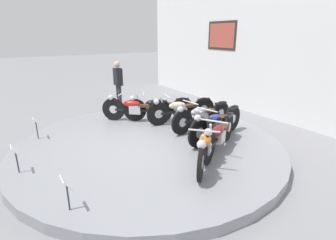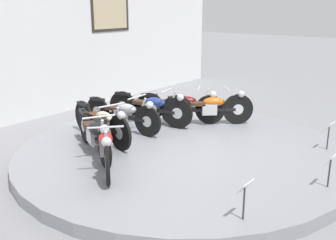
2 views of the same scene
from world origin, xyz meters
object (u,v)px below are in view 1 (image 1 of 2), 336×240
(motorcycle_black, at_px, (157,107))
(visitor_standing, at_px, (118,82))
(motorcycle_maroon, at_px, (219,134))
(info_placard_front_left, at_px, (36,124))
(motorcycle_blue, at_px, (216,123))
(info_placard_front_centre, at_px, (16,154))
(motorcycle_red, at_px, (135,108))
(motorcycle_silver, at_px, (201,115))
(motorcycle_cream, at_px, (180,109))
(info_placard_front_right, at_px, (67,187))
(motorcycle_orange, at_px, (205,144))

(motorcycle_black, xyz_separation_m, visitor_standing, (-2.62, -0.08, 0.35))
(motorcycle_black, bearing_deg, motorcycle_maroon, 0.03)
(motorcycle_black, distance_m, info_placard_front_left, 3.11)
(visitor_standing, bearing_deg, motorcycle_blue, 6.18)
(info_placard_front_centre, bearing_deg, motorcycle_red, 116.34)
(motorcycle_silver, height_order, visitor_standing, visitor_standing)
(motorcycle_cream, distance_m, visitor_standing, 3.23)
(motorcycle_blue, height_order, info_placard_front_right, motorcycle_blue)
(motorcycle_maroon, bearing_deg, visitor_standing, -179.04)
(motorcycle_red, height_order, motorcycle_silver, motorcycle_red)
(motorcycle_red, xyz_separation_m, motorcycle_black, (0.25, 0.57, -0.00))
(info_placard_front_right, bearing_deg, motorcycle_silver, 113.21)
(motorcycle_maroon, height_order, info_placard_front_left, motorcycle_maroon)
(motorcycle_black, relative_size, info_placard_front_right, 3.54)
(motorcycle_cream, distance_m, motorcycle_blue, 1.42)
(motorcycle_cream, distance_m, info_placard_front_left, 3.60)
(info_placard_front_centre, bearing_deg, motorcycle_maroon, 70.82)
(motorcycle_orange, distance_m, visitor_standing, 5.41)
(motorcycle_red, height_order, motorcycle_orange, motorcycle_orange)
(motorcycle_cream, xyz_separation_m, visitor_standing, (-3.17, -0.49, 0.34))
(motorcycle_red, distance_m, motorcycle_black, 0.62)
(motorcycle_maroon, distance_m, motorcycle_orange, 0.62)
(motorcycle_maroon, height_order, info_placard_front_centre, motorcycle_maroon)
(motorcycle_silver, xyz_separation_m, visitor_standing, (-3.88, -0.64, 0.35))
(motorcycle_red, bearing_deg, motorcycle_blue, 24.01)
(motorcycle_red, distance_m, motorcycle_silver, 1.88)
(motorcycle_red, height_order, info_placard_front_right, motorcycle_red)
(motorcycle_red, relative_size, info_placard_front_right, 3.04)
(motorcycle_red, relative_size, info_placard_front_left, 3.04)
(motorcycle_black, bearing_deg, motorcycle_cream, 37.06)
(motorcycle_orange, distance_m, info_placard_front_centre, 3.39)
(info_placard_front_centre, bearing_deg, motorcycle_cream, 100.00)
(motorcycle_silver, distance_m, info_placard_front_left, 3.97)
(motorcycle_cream, bearing_deg, motorcycle_blue, 0.06)
(motorcycle_silver, bearing_deg, motorcycle_orange, -36.99)
(motorcycle_red, bearing_deg, motorcycle_cream, 51.13)
(motorcycle_orange, bearing_deg, motorcycle_maroon, 113.38)
(motorcycle_cream, bearing_deg, info_placard_front_right, -56.97)
(motorcycle_blue, height_order, visitor_standing, visitor_standing)
(motorcycle_maroon, height_order, motorcycle_orange, motorcycle_orange)
(motorcycle_blue, xyz_separation_m, info_placard_front_right, (0.86, -3.50, -0.03))
(motorcycle_black, height_order, info_placard_front_left, motorcycle_black)
(info_placard_front_centre, bearing_deg, motorcycle_orange, 63.67)
(info_placard_front_left, distance_m, visitor_standing, 3.81)
(motorcycle_red, height_order, info_placard_front_centre, motorcycle_red)
(motorcycle_silver, bearing_deg, visitor_standing, -170.60)
(motorcycle_cream, distance_m, info_placard_front_right, 4.18)
(motorcycle_blue, distance_m, info_placard_front_left, 4.18)
(motorcycle_cream, relative_size, motorcycle_orange, 1.31)
(motorcycle_silver, distance_m, motorcycle_orange, 1.88)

